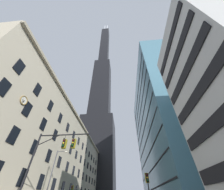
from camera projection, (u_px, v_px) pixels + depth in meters
name	position (u px, v px, depth m)	size (l,w,h in m)	color
station_building	(61.00, 161.00, 41.48)	(13.01, 75.67, 23.35)	#BCAF93
dark_skyscraper	(101.00, 100.00, 111.04)	(23.33, 23.33, 232.88)	black
glass_office_midrise	(164.00, 128.00, 44.41)	(14.67, 43.96, 42.27)	teal
traffic_signal_mast	(54.00, 153.00, 14.19)	(6.28, 0.63, 7.69)	black
traffic_light_near_right	(147.00, 180.00, 15.49)	(0.40, 0.63, 3.98)	black
traffic_light_far_left	(72.00, 190.00, 24.31)	(0.40, 0.63, 3.68)	black
street_lamppost	(53.00, 173.00, 20.66)	(1.99, 0.32, 8.30)	#47474C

